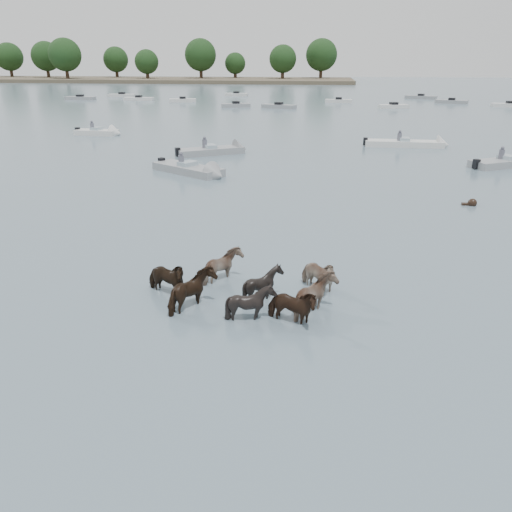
# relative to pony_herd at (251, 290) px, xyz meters

# --- Properties ---
(ground) EXTENTS (400.00, 400.00, 0.00)m
(ground) POSITION_rel_pony_herd_xyz_m (0.69, -1.52, -0.43)
(ground) COLOR slate
(ground) RESTS_ON ground
(shoreline) EXTENTS (160.00, 30.00, 1.00)m
(shoreline) POSITION_rel_pony_herd_xyz_m (-69.31, 148.48, 0.07)
(shoreline) COLOR #4C4233
(shoreline) RESTS_ON ground
(pony_herd) EXTENTS (6.23, 3.93, 1.36)m
(pony_herd) POSITION_rel_pony_herd_xyz_m (0.00, 0.00, 0.00)
(pony_herd) COLOR black
(pony_herd) RESTS_ON ground
(swimming_pony) EXTENTS (0.72, 0.44, 0.44)m
(swimming_pony) POSITION_rel_pony_herd_xyz_m (9.40, 12.05, -0.33)
(swimming_pony) COLOR black
(swimming_pony) RESTS_ON ground
(motorboat_a) EXTENTS (5.52, 4.19, 1.92)m
(motorboat_a) POSITION_rel_pony_herd_xyz_m (-5.73, 25.02, -0.21)
(motorboat_a) COLOR gray
(motorboat_a) RESTS_ON ground
(motorboat_b) EXTENTS (5.53, 4.44, 1.92)m
(motorboat_b) POSITION_rel_pony_herd_xyz_m (-5.76, 17.38, -0.21)
(motorboat_b) COLOR gray
(motorboat_b) RESTS_ON ground
(motorboat_c) EXTENTS (6.89, 1.80, 1.92)m
(motorboat_c) POSITION_rel_pony_herd_xyz_m (9.52, 30.13, -0.21)
(motorboat_c) COLOR silver
(motorboat_c) RESTS_ON ground
(motorboat_f) EXTENTS (4.66, 1.96, 1.92)m
(motorboat_f) POSITION_rel_pony_herd_xyz_m (-18.50, 33.49, -0.21)
(motorboat_f) COLOR silver
(motorboat_f) RESTS_ON ground
(distant_flotilla) EXTENTS (103.70, 28.44, 0.93)m
(distant_flotilla) POSITION_rel_pony_herd_xyz_m (1.57, 72.97, -0.18)
(distant_flotilla) COLOR silver
(distant_flotilla) RESTS_ON ground
(treeline) EXTENTS (152.38, 22.91, 12.51)m
(treeline) POSITION_rel_pony_herd_xyz_m (-72.21, 150.48, 6.71)
(treeline) COLOR #382619
(treeline) RESTS_ON ground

